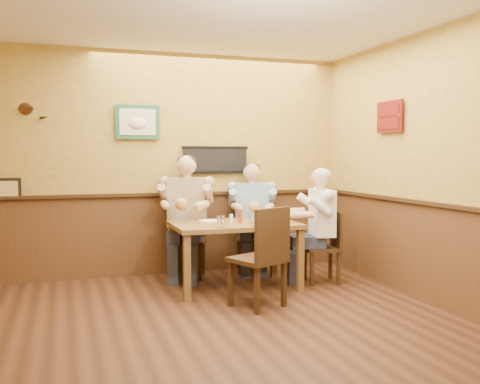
% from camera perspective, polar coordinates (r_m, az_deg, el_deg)
% --- Properties ---
extents(room, '(5.02, 5.03, 2.81)m').
position_cam_1_polar(room, '(4.56, -2.83, 6.12)').
color(room, '#321B0F').
rests_on(room, ground).
extents(dining_table, '(1.40, 0.90, 0.75)m').
position_cam_1_polar(dining_table, '(6.07, -0.60, -4.14)').
color(dining_table, brown).
rests_on(dining_table, ground).
extents(chair_back_left, '(0.57, 0.57, 0.95)m').
position_cam_1_polar(chair_back_left, '(6.66, -5.63, -5.02)').
color(chair_back_left, '#382411').
rests_on(chair_back_left, ground).
extents(chair_back_right, '(0.50, 0.50, 0.89)m').
position_cam_1_polar(chair_back_right, '(6.99, 1.25, -4.85)').
color(chair_back_right, '#382411').
rests_on(chair_back_right, ground).
extents(chair_right_end, '(0.46, 0.46, 0.85)m').
position_cam_1_polar(chair_right_end, '(6.45, 8.70, -5.79)').
color(chair_right_end, '#382411').
rests_on(chair_right_end, ground).
extents(chair_near_side, '(0.62, 0.62, 1.01)m').
position_cam_1_polar(chair_near_side, '(5.36, 1.85, -6.92)').
color(chair_near_side, '#382411').
rests_on(chair_near_side, ground).
extents(diner_tan_shirt, '(0.81, 0.81, 1.36)m').
position_cam_1_polar(diner_tan_shirt, '(6.63, -5.64, -3.28)').
color(diner_tan_shirt, tan).
rests_on(diner_tan_shirt, ground).
extents(diner_blue_polo, '(0.72, 0.72, 1.27)m').
position_cam_1_polar(diner_blue_polo, '(6.96, 1.25, -3.30)').
color(diner_blue_polo, '#81A6C2').
rests_on(diner_blue_polo, ground).
extents(diner_white_elder, '(0.66, 0.66, 1.22)m').
position_cam_1_polar(diner_white_elder, '(6.42, 8.72, -4.18)').
color(diner_white_elder, white).
rests_on(diner_white_elder, ground).
extents(water_glass_left, '(0.09, 0.09, 0.13)m').
position_cam_1_polar(water_glass_left, '(5.68, -2.05, -3.13)').
color(water_glass_left, white).
rests_on(water_glass_left, dining_table).
extents(water_glass_mid, '(0.09, 0.09, 0.12)m').
position_cam_1_polar(water_glass_mid, '(5.78, 1.48, -3.06)').
color(water_glass_mid, silver).
rests_on(water_glass_mid, dining_table).
extents(cola_tumbler, '(0.10, 0.10, 0.10)m').
position_cam_1_polar(cola_tumbler, '(5.87, 2.92, -3.02)').
color(cola_tumbler, black).
rests_on(cola_tumbler, dining_table).
extents(hot_sauce_bottle, '(0.05, 0.05, 0.18)m').
position_cam_1_polar(hot_sauce_bottle, '(6.00, 0.01, -2.48)').
color(hot_sauce_bottle, '#BC3314').
rests_on(hot_sauce_bottle, dining_table).
extents(salt_shaker, '(0.05, 0.05, 0.10)m').
position_cam_1_polar(salt_shaker, '(6.04, -0.94, -2.84)').
color(salt_shaker, white).
rests_on(salt_shaker, dining_table).
extents(pepper_shaker, '(0.04, 0.04, 0.08)m').
position_cam_1_polar(pepper_shaker, '(5.94, -2.30, -3.02)').
color(pepper_shaker, black).
rests_on(pepper_shaker, dining_table).
extents(plate_far_left, '(0.29, 0.29, 0.02)m').
position_cam_1_polar(plate_far_left, '(6.15, -3.37, -3.10)').
color(plate_far_left, white).
rests_on(plate_far_left, dining_table).
extents(plate_far_right, '(0.31, 0.31, 0.02)m').
position_cam_1_polar(plate_far_right, '(6.49, 3.41, -2.73)').
color(plate_far_right, white).
rests_on(plate_far_right, dining_table).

